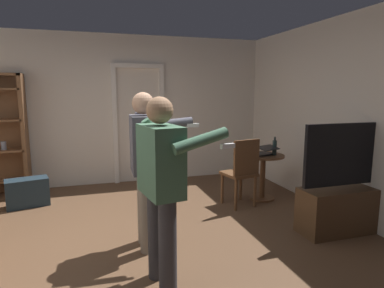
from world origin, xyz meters
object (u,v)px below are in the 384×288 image
(laptop, at_px, (264,152))
(suitcase_dark, at_px, (27,192))
(person_striped_shirt, at_px, (145,160))
(person_blue_shirt, at_px, (162,179))
(tv_flatscreen, at_px, (346,200))
(bottle_on_table, at_px, (275,147))
(side_table, at_px, (263,169))
(wooden_chair, at_px, (242,170))

(laptop, bearing_deg, suitcase_dark, 167.30)
(person_striped_shirt, height_order, suitcase_dark, person_striped_shirt)
(person_blue_shirt, bearing_deg, tv_flatscreen, 10.80)
(suitcase_dark, bearing_deg, tv_flatscreen, -41.73)
(bottle_on_table, bearing_deg, laptop, 166.06)
(laptop, height_order, suitcase_dark, laptop)
(person_blue_shirt, relative_size, suitcase_dark, 2.85)
(side_table, bearing_deg, person_striped_shirt, -152.16)
(bottle_on_table, bearing_deg, person_striped_shirt, -155.54)
(tv_flatscreen, height_order, person_blue_shirt, person_blue_shirt)
(wooden_chair, height_order, person_striped_shirt, person_striped_shirt)
(bottle_on_table, relative_size, person_blue_shirt, 0.17)
(person_striped_shirt, bearing_deg, suitcase_dark, 129.51)
(laptop, bearing_deg, tv_flatscreen, -73.56)
(side_table, xyz_separation_m, laptop, (-0.02, -0.04, 0.28))
(laptop, bearing_deg, side_table, 67.84)
(side_table, height_order, laptop, laptop)
(tv_flatscreen, xyz_separation_m, wooden_chair, (-0.81, 1.13, 0.16))
(wooden_chair, xyz_separation_m, person_striped_shirt, (-1.51, -0.83, 0.40))
(tv_flatscreen, distance_m, person_blue_shirt, 2.41)
(suitcase_dark, bearing_deg, wooden_chair, -30.58)
(person_striped_shirt, bearing_deg, bottle_on_table, 24.46)
(laptop, xyz_separation_m, bottle_on_table, (0.16, -0.04, 0.06))
(side_table, height_order, bottle_on_table, bottle_on_table)
(side_table, xyz_separation_m, suitcase_dark, (-3.41, 0.72, -0.27))
(bottle_on_table, height_order, person_blue_shirt, person_blue_shirt)
(side_table, distance_m, suitcase_dark, 3.49)
(person_blue_shirt, distance_m, person_striped_shirt, 0.74)
(tv_flatscreen, xyz_separation_m, bottle_on_table, (-0.22, 1.25, 0.43))
(tv_flatscreen, relative_size, wooden_chair, 1.31)
(person_blue_shirt, relative_size, person_striped_shirt, 0.98)
(person_blue_shirt, bearing_deg, laptop, 41.99)
(tv_flatscreen, relative_size, side_table, 1.86)
(wooden_chair, xyz_separation_m, suitcase_dark, (-2.96, 0.93, -0.34))
(bottle_on_table, relative_size, suitcase_dark, 0.49)
(person_striped_shirt, distance_m, suitcase_dark, 2.40)
(side_table, height_order, suitcase_dark, side_table)
(side_table, xyz_separation_m, wooden_chair, (-0.45, -0.21, 0.07))
(laptop, xyz_separation_m, suitcase_dark, (-3.39, 0.76, -0.55))
(bottle_on_table, distance_m, person_blue_shirt, 2.69)
(side_table, bearing_deg, bottle_on_table, -29.74)
(bottle_on_table, height_order, wooden_chair, wooden_chair)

